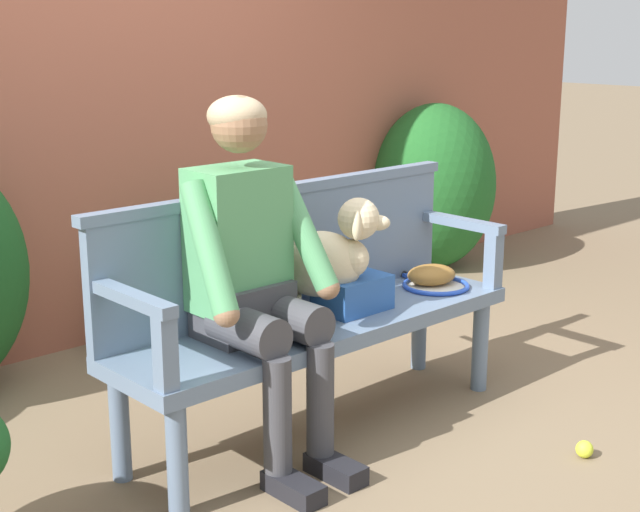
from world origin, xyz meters
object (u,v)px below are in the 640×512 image
at_px(baseball_glove, 431,275).
at_px(tennis_ball, 584,449).
at_px(person_seated, 252,267).
at_px(garden_bench, 320,334).
at_px(sports_bag, 353,293).
at_px(tennis_racket, 431,284).
at_px(dog_on_bench, 331,256).

xyz_separation_m(baseball_glove, tennis_ball, (-0.12, -0.87, -0.48)).
distance_m(person_seated, baseball_glove, 1.04).
xyz_separation_m(garden_bench, baseball_glove, (0.68, 0.01, 0.11)).
height_order(baseball_glove, tennis_ball, baseball_glove).
bearing_deg(sports_bag, person_seated, -179.87).
bearing_deg(garden_bench, tennis_ball, -57.04).
bearing_deg(sports_bag, tennis_racket, 0.90).
bearing_deg(tennis_ball, person_seated, 136.53).
xyz_separation_m(baseball_glove, sports_bag, (-0.51, -0.02, 0.03)).
bearing_deg(tennis_racket, baseball_glove, 42.97).
xyz_separation_m(dog_on_bench, baseball_glove, (0.60, -0.01, -0.19)).
bearing_deg(person_seated, sports_bag, 0.13).
relative_size(person_seated, tennis_racket, 2.32).
distance_m(dog_on_bench, sports_bag, 0.19).
relative_size(tennis_racket, sports_bag, 2.05).
height_order(person_seated, sports_bag, person_seated).
xyz_separation_m(garden_bench, sports_bag, (0.17, -0.01, 0.13)).
bearing_deg(tennis_racket, tennis_ball, -97.25).
xyz_separation_m(person_seated, tennis_racket, (1.00, 0.01, -0.26)).
distance_m(person_seated, tennis_racket, 1.03).
height_order(person_seated, dog_on_bench, person_seated).
height_order(dog_on_bench, baseball_glove, dog_on_bench).
bearing_deg(baseball_glove, tennis_ball, -78.05).
relative_size(person_seated, sports_bag, 4.77).
bearing_deg(baseball_glove, person_seated, -158.68).
relative_size(garden_bench, person_seated, 1.31).
height_order(garden_bench, tennis_racket, tennis_racket).
relative_size(garden_bench, dog_on_bench, 3.80).
bearing_deg(tennis_ball, garden_bench, 122.96).
distance_m(dog_on_bench, tennis_ball, 1.20).
distance_m(dog_on_bench, tennis_racket, 0.62).
bearing_deg(garden_bench, person_seated, -178.40).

